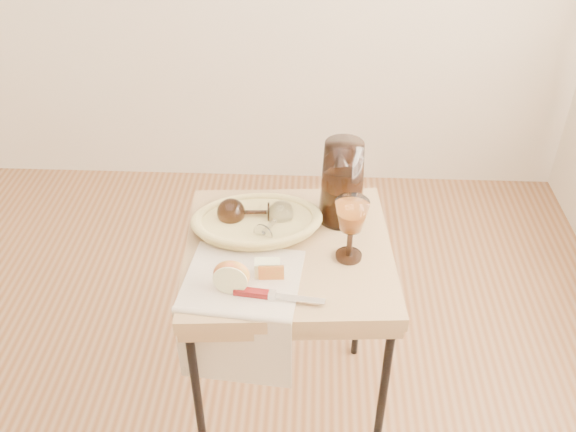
# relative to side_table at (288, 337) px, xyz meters

# --- Properties ---
(side_table) EXTENTS (0.60, 0.60, 0.72)m
(side_table) POSITION_rel_side_table_xyz_m (0.00, 0.00, 0.00)
(side_table) COLOR brown
(side_table) RESTS_ON floor
(tea_towel) EXTENTS (0.32, 0.29, 0.01)m
(tea_towel) POSITION_rel_side_table_xyz_m (-0.11, -0.14, 0.36)
(tea_towel) COLOR beige
(tea_towel) RESTS_ON side_table
(bread_basket) EXTENTS (0.35, 0.27, 0.05)m
(bread_basket) POSITION_rel_side_table_xyz_m (-0.09, 0.07, 0.38)
(bread_basket) COLOR #9F8855
(bread_basket) RESTS_ON side_table
(goblet_lying_a) EXTENTS (0.13, 0.09, 0.08)m
(goblet_lying_a) POSITION_rel_side_table_xyz_m (-0.12, 0.08, 0.41)
(goblet_lying_a) COLOR #331D13
(goblet_lying_a) RESTS_ON bread_basket
(goblet_lying_b) EXTENTS (0.11, 0.14, 0.07)m
(goblet_lying_b) POSITION_rel_side_table_xyz_m (-0.04, 0.05, 0.41)
(goblet_lying_b) COLOR white
(goblet_lying_b) RESTS_ON bread_basket
(pitcher) EXTENTS (0.22, 0.28, 0.29)m
(pitcher) POSITION_rel_side_table_xyz_m (0.14, 0.14, 0.48)
(pitcher) COLOR black
(pitcher) RESTS_ON side_table
(wine_goblet) EXTENTS (0.12, 0.12, 0.18)m
(wine_goblet) POSITION_rel_side_table_xyz_m (0.16, -0.03, 0.45)
(wine_goblet) COLOR white
(wine_goblet) RESTS_ON side_table
(apple_half) EXTENTS (0.09, 0.05, 0.09)m
(apple_half) POSITION_rel_side_table_xyz_m (-0.13, -0.17, 0.41)
(apple_half) COLOR red
(apple_half) RESTS_ON tea_towel
(apple_wedge) EXTENTS (0.07, 0.04, 0.04)m
(apple_wedge) POSITION_rel_side_table_xyz_m (-0.05, -0.12, 0.39)
(apple_wedge) COLOR beige
(apple_wedge) RESTS_ON tea_towel
(table_knife) EXTENTS (0.22, 0.05, 0.02)m
(table_knife) POSITION_rel_side_table_xyz_m (-0.02, -0.21, 0.37)
(table_knife) COLOR silver
(table_knife) RESTS_ON tea_towel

